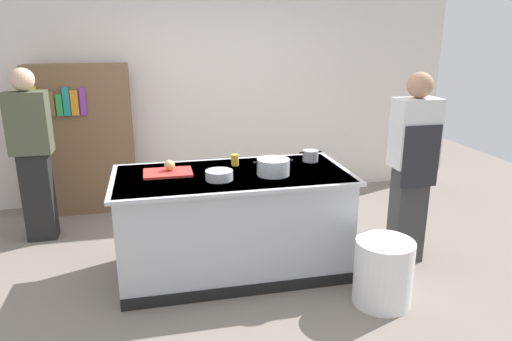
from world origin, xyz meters
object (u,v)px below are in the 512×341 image
object	(u,v)px
trash_bin	(383,272)
person_chef	(412,165)
stock_pot	(273,167)
juice_cup	(235,160)
bookshelf	(83,140)
onion	(170,165)
person_guest	(32,152)
sauce_pan	(310,156)
mixing_bowl	(219,175)

from	to	relation	value
trash_bin	person_chef	xyz separation A→B (m)	(0.55, 0.62, 0.65)
trash_bin	person_chef	distance (m)	1.06
stock_pot	juice_cup	size ratio (longest dim) A/B	3.37
bookshelf	onion	bearing A→B (deg)	-61.58
onion	person_guest	world-z (taller)	person_guest
sauce_pan	mixing_bowl	distance (m)	0.97
juice_cup	onion	bearing A→B (deg)	-170.37
person_chef	bookshelf	world-z (taller)	person_chef
stock_pot	bookshelf	xyz separation A→B (m)	(-1.74, 1.91, -0.11)
sauce_pan	person_chef	distance (m)	0.90
onion	sauce_pan	distance (m)	1.28
stock_pot	juice_cup	bearing A→B (deg)	127.15
mixing_bowl	bookshelf	bearing A→B (deg)	123.25
juice_cup	bookshelf	distance (m)	2.15
stock_pot	mixing_bowl	xyz separation A→B (m)	(-0.46, -0.04, -0.03)
onion	juice_cup	world-z (taller)	onion
onion	sauce_pan	world-z (taller)	onion
stock_pot	mixing_bowl	bearing A→B (deg)	-175.07
onion	sauce_pan	size ratio (longest dim) A/B	0.43
mixing_bowl	bookshelf	distance (m)	2.33
sauce_pan	mixing_bowl	xyz separation A→B (m)	(-0.90, -0.37, -0.01)
stock_pot	trash_bin	size ratio (longest dim) A/B	0.65
stock_pot	person_chef	distance (m)	1.26
mixing_bowl	juice_cup	size ratio (longest dim) A/B	2.21
stock_pot	person_chef	size ratio (longest dim) A/B	0.20
person_guest	stock_pot	bearing A→B (deg)	50.32
stock_pot	person_chef	world-z (taller)	person_chef
sauce_pan	trash_bin	distance (m)	1.23
sauce_pan	mixing_bowl	world-z (taller)	sauce_pan
stock_pot	juice_cup	distance (m)	0.43
sauce_pan	bookshelf	xyz separation A→B (m)	(-2.17, 1.58, -0.10)
stock_pot	sauce_pan	xyz separation A→B (m)	(0.44, 0.33, -0.02)
stock_pot	mixing_bowl	distance (m)	0.46
trash_bin	mixing_bowl	bearing A→B (deg)	152.21
sauce_pan	trash_bin	bearing A→B (deg)	-74.45
stock_pot	trash_bin	world-z (taller)	stock_pot
juice_cup	stock_pot	bearing A→B (deg)	-52.85
juice_cup	trash_bin	distance (m)	1.55
onion	person_guest	bearing A→B (deg)	143.11
onion	stock_pot	world-z (taller)	stock_pot
bookshelf	sauce_pan	bearing A→B (deg)	-36.04
trash_bin	juice_cup	bearing A→B (deg)	134.20
onion	juice_cup	size ratio (longest dim) A/B	0.90
stock_pot	person_guest	size ratio (longest dim) A/B	0.20
onion	stock_pot	distance (m)	0.87
stock_pot	sauce_pan	distance (m)	0.55
mixing_bowl	person_chef	size ratio (longest dim) A/B	0.13
stock_pot	sauce_pan	size ratio (longest dim) A/B	1.62
onion	juice_cup	xyz separation A→B (m)	(0.57, 0.10, -0.02)
sauce_pan	bookshelf	bearing A→B (deg)	143.96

